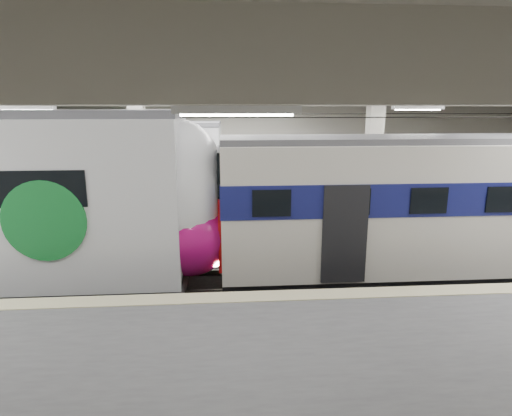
{
  "coord_description": "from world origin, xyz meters",
  "views": [
    {
      "loc": [
        -0.17,
        -11.51,
        4.99
      ],
      "look_at": [
        0.77,
        1.0,
        2.0
      ],
      "focal_mm": 30.0,
      "sensor_mm": 36.0,
      "label": 1
    }
  ],
  "objects": [
    {
      "name": "far_train",
      "position": [
        -7.18,
        5.5,
        2.28
      ],
      "size": [
        13.86,
        3.17,
        4.41
      ],
      "rotation": [
        0.0,
        0.0,
        -0.03
      ],
      "color": "white",
      "rests_on": "ground"
    },
    {
      "name": "older_rer",
      "position": [
        5.91,
        0.0,
        2.2
      ],
      "size": [
        12.58,
        2.78,
        4.19
      ],
      "color": "beige",
      "rests_on": "ground"
    },
    {
      "name": "station_hall",
      "position": [
        0.0,
        -1.74,
        3.24
      ],
      "size": [
        36.0,
        24.0,
        5.75
      ],
      "color": "black",
      "rests_on": "ground"
    }
  ]
}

